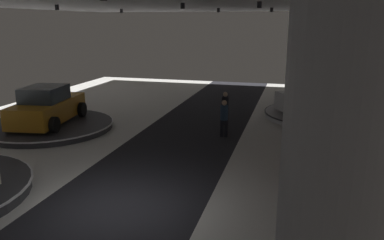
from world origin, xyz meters
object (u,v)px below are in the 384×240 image
at_px(brand_sign_pylon, 349,187).
at_px(display_car_far_right, 320,98).
at_px(visitor_walking_near, 225,106).
at_px(visitor_walking_far, 224,116).
at_px(column_right, 331,192).
at_px(display_car_mid_left, 47,107).
at_px(display_platform_mid_left, 49,126).
at_px(display_platform_far_right, 319,115).

xyz_separation_m(brand_sign_pylon, display_car_far_right, (0.30, 13.44, -1.04)).
relative_size(visitor_walking_near, visitor_walking_far, 1.00).
relative_size(column_right, display_car_mid_left, 1.25).
bearing_deg(display_platform_mid_left, column_right, -41.31).
bearing_deg(display_platform_far_right, visitor_walking_far, -131.86).
bearing_deg(column_right, display_car_far_right, 87.05).
bearing_deg(display_car_far_right, display_platform_mid_left, -155.49).
relative_size(brand_sign_pylon, display_platform_far_right, 0.73).
bearing_deg(display_platform_far_right, display_car_mid_left, -155.35).
bearing_deg(visitor_walking_near, brand_sign_pylon, -69.35).
bearing_deg(display_platform_far_right, visitor_walking_near, -148.64).
height_order(column_right, visitor_walking_near, column_right).
relative_size(brand_sign_pylon, visitor_walking_near, 2.52).
relative_size(column_right, visitor_walking_far, 3.46).
bearing_deg(column_right, display_platform_mid_left, 138.69).
relative_size(column_right, visitor_walking_near, 3.46).
bearing_deg(visitor_walking_near, display_car_mid_left, -159.61).
relative_size(display_car_far_right, visitor_walking_far, 2.85).
height_order(brand_sign_pylon, display_platform_mid_left, brand_sign_pylon).
bearing_deg(visitor_walking_near, visitor_walking_far, -80.83).
bearing_deg(display_platform_mid_left, display_car_mid_left, -81.66).
height_order(column_right, visitor_walking_far, column_right).
xyz_separation_m(display_platform_mid_left, visitor_walking_near, (7.58, 2.79, 0.75)).
bearing_deg(display_car_mid_left, visitor_walking_near, 20.39).
relative_size(display_platform_far_right, visitor_walking_far, 3.47).
distance_m(display_platform_mid_left, display_car_mid_left, 0.89).
bearing_deg(display_car_mid_left, visitor_walking_far, 6.75).
bearing_deg(visitor_walking_far, display_car_mid_left, -173.25).
xyz_separation_m(column_right, brand_sign_pylon, (0.48, 1.81, -0.68)).
height_order(display_platform_far_right, display_platform_mid_left, display_platform_mid_left).
distance_m(brand_sign_pylon, display_platform_far_right, 13.59).
bearing_deg(visitor_walking_far, display_platform_mid_left, -173.48).
distance_m(column_right, visitor_walking_near, 13.22).
xyz_separation_m(column_right, visitor_walking_far, (-3.27, 10.71, -1.84)).
relative_size(column_right, display_platform_far_right, 1.00).
xyz_separation_m(visitor_walking_near, visitor_walking_far, (0.30, -1.88, 0.00)).
bearing_deg(display_car_far_right, visitor_walking_near, -148.63).
xyz_separation_m(display_car_far_right, display_car_mid_left, (-11.94, -5.48, 0.01)).
height_order(display_platform_far_right, display_car_far_right, display_car_far_right).
bearing_deg(visitor_walking_near, display_car_far_right, 31.37).
relative_size(display_car_far_right, display_car_mid_left, 1.03).
height_order(display_platform_mid_left, visitor_walking_near, visitor_walking_near).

